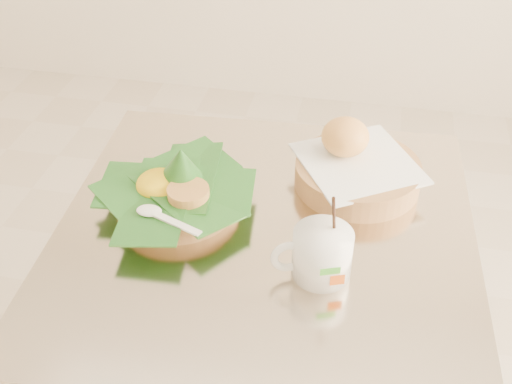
% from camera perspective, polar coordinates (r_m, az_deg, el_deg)
% --- Properties ---
extents(cafe_table, '(0.74, 0.74, 0.75)m').
position_cam_1_polar(cafe_table, '(1.24, 0.69, -11.19)').
color(cafe_table, gray).
rests_on(cafe_table, floor).
extents(rice_basket, '(0.27, 0.27, 0.14)m').
position_cam_1_polar(rice_basket, '(1.12, -7.12, 0.28)').
color(rice_basket, '#B2884C').
rests_on(rice_basket, cafe_table).
extents(bread_basket, '(0.27, 0.27, 0.12)m').
position_cam_1_polar(bread_basket, '(1.18, 8.82, 2.19)').
color(bread_basket, '#B2884C').
rests_on(bread_basket, cafe_table).
extents(coffee_mug, '(0.12, 0.10, 0.16)m').
position_cam_1_polar(coffee_mug, '(0.98, 5.76, -5.39)').
color(coffee_mug, white).
rests_on(coffee_mug, cafe_table).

